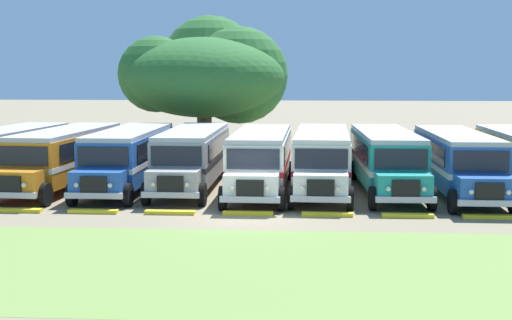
{
  "coord_description": "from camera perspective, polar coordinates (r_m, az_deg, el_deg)",
  "views": [
    {
      "loc": [
        2.1,
        -27.14,
        5.65
      ],
      "look_at": [
        0.0,
        4.71,
        1.6
      ],
      "focal_mm": 49.06,
      "sensor_mm": 36.0,
      "label": 1
    }
  ],
  "objects": [
    {
      "name": "curb_wheelstop_6",
      "position": [
        27.93,
        12.26,
        -4.45
      ],
      "size": [
        2.0,
        0.36,
        0.15
      ],
      "primitive_type": "cube",
      "color": "yellow",
      "rests_on": "ground_plane"
    },
    {
      "name": "curb_wheelstop_3",
      "position": [
        28.11,
        -7.03,
        -4.26
      ],
      "size": [
        2.0,
        0.36,
        0.15
      ],
      "primitive_type": "cube",
      "color": "yellow",
      "rests_on": "ground_plane"
    },
    {
      "name": "parked_bus_slot_4",
      "position": [
        33.23,
        0.4,
        0.2
      ],
      "size": [
        2.83,
        10.86,
        2.82
      ],
      "rotation": [
        0.0,
        0.0,
        -1.59
      ],
      "color": "silver",
      "rests_on": "ground_plane"
    },
    {
      "name": "parked_bus_slot_6",
      "position": [
        33.78,
        10.55,
        0.19
      ],
      "size": [
        2.88,
        10.86,
        2.82
      ],
      "rotation": [
        0.0,
        0.0,
        -1.55
      ],
      "color": "teal",
      "rests_on": "ground_plane"
    },
    {
      "name": "parked_bus_slot_1",
      "position": [
        35.46,
        -15.35,
        0.38
      ],
      "size": [
        3.33,
        10.94,
        2.82
      ],
      "rotation": [
        0.0,
        0.0,
        -1.64
      ],
      "color": "orange",
      "rests_on": "ground_plane"
    },
    {
      "name": "parked_bus_slot_2",
      "position": [
        34.65,
        -10.32,
        0.37
      ],
      "size": [
        2.76,
        10.85,
        2.82
      ],
      "rotation": [
        0.0,
        0.0,
        -1.58
      ],
      "color": "#23519E",
      "rests_on": "ground_plane"
    },
    {
      "name": "parked_bus_slot_3",
      "position": [
        34.39,
        -5.19,
        0.41
      ],
      "size": [
        2.73,
        10.85,
        2.82
      ],
      "rotation": [
        0.0,
        0.0,
        -1.58
      ],
      "color": "#9E9993",
      "rests_on": "ground_plane"
    },
    {
      "name": "curb_wheelstop_2",
      "position": [
        28.85,
        -13.14,
        -4.1
      ],
      "size": [
        2.0,
        0.36,
        0.15
      ],
      "primitive_type": "cube",
      "color": "yellow",
      "rests_on": "ground_plane"
    },
    {
      "name": "curb_wheelstop_4",
      "position": [
        27.7,
        -0.66,
        -4.38
      ],
      "size": [
        2.0,
        0.36,
        0.15
      ],
      "primitive_type": "cube",
      "color": "yellow",
      "rests_on": "ground_plane"
    },
    {
      "name": "parked_bus_slot_7",
      "position": [
        33.79,
        16.1,
        0.03
      ],
      "size": [
        2.68,
        10.84,
        2.82
      ],
      "rotation": [
        0.0,
        0.0,
        -1.57
      ],
      "color": "#23519E",
      "rests_on": "ground_plane"
    },
    {
      "name": "foreground_grass_strip",
      "position": [
        20.69,
        -2.23,
        -8.61
      ],
      "size": [
        80.0,
        9.26,
        0.01
      ],
      "primitive_type": "cube",
      "color": "olive",
      "rests_on": "ground_plane"
    },
    {
      "name": "ground_plane",
      "position": [
        27.81,
        -0.64,
        -4.49
      ],
      "size": [
        220.0,
        220.0,
        0.0
      ],
      "primitive_type": "plane",
      "color": "#84755B"
    },
    {
      "name": "broad_shade_tree",
      "position": [
        46.0,
        -3.87,
        7.04
      ],
      "size": [
        10.65,
        11.98,
        9.44
      ],
      "color": "brown",
      "rests_on": "ground_plane"
    },
    {
      "name": "curb_wheelstop_1",
      "position": [
        29.91,
        -18.89,
        -3.91
      ],
      "size": [
        2.0,
        0.36,
        0.15
      ],
      "primitive_type": "cube",
      "color": "yellow",
      "rests_on": "ground_plane"
    },
    {
      "name": "curb_wheelstop_7",
      "position": [
        28.56,
        18.48,
        -4.41
      ],
      "size": [
        2.0,
        0.36,
        0.15
      ],
      "primitive_type": "cube",
      "color": "yellow",
      "rests_on": "ground_plane"
    },
    {
      "name": "parked_bus_slot_5",
      "position": [
        33.44,
        5.39,
        0.21
      ],
      "size": [
        3.0,
        10.88,
        2.82
      ],
      "rotation": [
        0.0,
        0.0,
        -1.61
      ],
      "color": "silver",
      "rests_on": "ground_plane"
    },
    {
      "name": "curb_wheelstop_5",
      "position": [
        27.64,
        5.83,
        -4.45
      ],
      "size": [
        2.0,
        0.36,
        0.15
      ],
      "primitive_type": "cube",
      "color": "yellow",
      "rests_on": "ground_plane"
    },
    {
      "name": "parked_bus_slot_0",
      "position": [
        36.56,
        -19.77,
        0.41
      ],
      "size": [
        3.49,
        10.96,
        2.82
      ],
      "rotation": [
        0.0,
        0.0,
        -1.66
      ],
      "color": "red",
      "rests_on": "ground_plane"
    }
  ]
}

